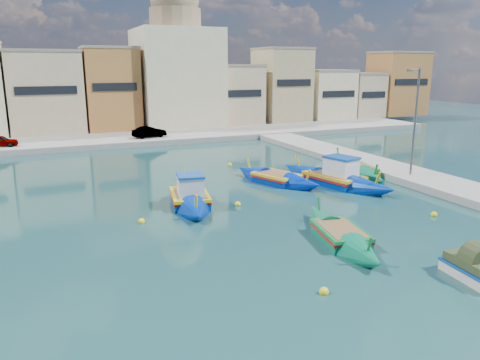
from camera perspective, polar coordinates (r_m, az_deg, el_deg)
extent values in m
plane|color=#14363C|center=(22.15, -3.32, -7.94)|extent=(160.00, 160.00, 0.00)
cube|color=gray|center=(52.41, -15.60, 4.66)|extent=(80.00, 8.00, 0.60)
cube|color=tan|center=(59.15, -22.59, 9.79)|extent=(7.88, 7.44, 8.99)
cube|color=gray|center=(59.09, -23.02, 14.27)|extent=(8.04, 7.59, 0.30)
cube|color=black|center=(55.36, -22.53, 10.06)|extent=(6.30, 0.10, 0.90)
cube|color=#B77439|center=(59.10, -15.43, 10.55)|extent=(6.17, 6.13, 9.43)
cube|color=gray|center=(59.06, -15.75, 15.26)|extent=(6.29, 6.26, 0.30)
cube|color=black|center=(56.00, -14.98, 10.91)|extent=(4.93, 0.10, 0.90)
cube|color=tan|center=(61.50, -8.42, 9.43)|extent=(7.31, 7.69, 6.05)
cube|color=gray|center=(61.34, -8.53, 12.39)|extent=(7.46, 7.85, 0.30)
cube|color=black|center=(57.74, -7.39, 9.49)|extent=(5.85, 0.10, 0.90)
cube|color=tan|center=(63.82, -1.37, 10.34)|extent=(7.54, 7.30, 7.41)
cube|color=gray|center=(63.70, -1.39, 13.80)|extent=(7.69, 7.45, 0.30)
cube|color=black|center=(60.40, -0.02, 10.50)|extent=(6.03, 0.10, 0.90)
cube|color=tan|center=(67.00, 5.08, 11.41)|extent=(6.36, 6.97, 9.63)
cube|color=gray|center=(66.98, 5.17, 15.66)|extent=(6.48, 7.11, 0.30)
cube|color=black|center=(63.90, 6.63, 11.69)|extent=(5.09, 0.10, 0.90)
cube|color=beige|center=(70.69, 10.34, 10.16)|extent=(6.63, 6.70, 6.65)
cube|color=gray|center=(70.57, 10.47, 12.97)|extent=(6.76, 6.83, 0.30)
cube|color=black|center=(67.88, 11.97, 10.22)|extent=(5.30, 0.10, 0.90)
cube|color=tan|center=(74.59, 14.13, 9.98)|extent=(5.08, 7.51, 6.20)
cube|color=gray|center=(74.46, 14.28, 12.47)|extent=(5.18, 7.66, 0.30)
cube|color=black|center=(71.60, 16.02, 9.96)|extent=(4.06, 0.10, 0.90)
cube|color=#B77439|center=(78.33, 18.62, 10.99)|extent=(7.79, 6.00, 9.33)
cube|color=gray|center=(78.29, 18.90, 14.51)|extent=(7.95, 6.12, 0.30)
cube|color=black|center=(76.06, 20.20, 11.16)|extent=(6.23, 0.10, 0.90)
cube|color=beige|center=(61.75, -7.69, 12.24)|extent=(10.00, 10.00, 12.00)
cylinder|color=#9E8466|center=(61.98, -7.92, 18.90)|extent=(6.40, 6.40, 2.40)
sphere|color=#9E8466|center=(62.22, -7.99, 20.91)|extent=(6.00, 6.00, 6.00)
cylinder|color=#595B60|center=(35.52, 20.52, 6.17)|extent=(0.16, 0.16, 8.00)
cylinder|color=#595B60|center=(34.99, 20.58, 12.48)|extent=(1.00, 0.10, 0.10)
cube|color=#595B60|center=(34.65, 19.96, 12.45)|extent=(0.35, 0.15, 0.18)
imported|color=#4C1919|center=(50.45, -27.22, 4.26)|extent=(3.38, 1.88, 1.09)
imported|color=#4C1919|center=(51.52, -10.99, 5.77)|extent=(3.81, 2.02, 1.19)
cube|color=#002E9E|center=(33.59, 11.36, -0.19)|extent=(3.11, 4.34, 1.10)
cone|color=#002E9E|center=(35.70, 7.43, 0.88)|extent=(3.03, 4.03, 2.81)
cone|color=#002E9E|center=(31.66, 15.81, -1.21)|extent=(3.03, 4.03, 2.81)
cube|color=#EAAE13|center=(33.49, 11.40, 0.57)|extent=(3.25, 4.57, 0.20)
cube|color=red|center=(33.53, 11.38, 0.24)|extent=(3.24, 4.44, 0.11)
cube|color=olive|center=(33.47, 11.41, 0.72)|extent=(2.70, 3.92, 0.07)
cylinder|color=#EAAE13|center=(35.76, 7.10, 2.08)|extent=(0.28, 0.54, 1.19)
cylinder|color=#EAAE13|center=(31.30, 16.37, -0.07)|extent=(0.28, 0.54, 1.19)
cube|color=white|center=(32.98, 12.20, 1.56)|extent=(1.99, 2.32, 1.20)
cube|color=#0F47A5|center=(32.85, 12.26, 2.70)|extent=(2.11, 2.48, 0.13)
cube|color=#002C9F|center=(28.42, -6.12, -2.59)|extent=(2.67, 3.65, 1.04)
cone|color=#002C9F|center=(31.03, -6.71, -1.10)|extent=(2.62, 3.42, 2.59)
cone|color=#002C9F|center=(25.81, -5.42, -4.17)|extent=(2.62, 3.42, 2.59)
cube|color=yellow|center=(28.30, -6.14, -1.74)|extent=(2.78, 3.84, 0.19)
cube|color=red|center=(28.35, -6.13, -2.11)|extent=(2.78, 3.72, 0.10)
cube|color=olive|center=(28.28, -6.15, -1.58)|extent=(2.30, 3.29, 0.06)
cylinder|color=yellow|center=(31.13, -6.79, 0.23)|extent=(0.24, 0.51, 1.13)
cylinder|color=yellow|center=(25.35, -5.38, -2.90)|extent=(0.24, 0.51, 1.13)
cube|color=white|center=(27.67, -6.06, -0.70)|extent=(1.75, 1.93, 1.14)
cube|color=#0F47A5|center=(27.52, -6.10, 0.57)|extent=(1.85, 2.07, 0.12)
cube|color=#0A6E46|center=(36.93, 13.79, 0.94)|extent=(2.86, 3.95, 1.08)
cone|color=#0A6E46|center=(39.55, 11.98, 1.96)|extent=(2.80, 3.69, 2.73)
cone|color=#0A6E46|center=(34.35, 15.89, -0.06)|extent=(2.80, 3.69, 2.73)
cube|color=#1A832C|center=(36.84, 13.84, 1.63)|extent=(2.98, 4.16, 0.20)
cube|color=#197F33|center=(36.88, 13.82, 1.34)|extent=(2.98, 4.03, 0.11)
cube|color=olive|center=(36.82, 13.84, 1.76)|extent=(2.47, 3.56, 0.07)
cylinder|color=#1A832C|center=(39.67, 11.86, 3.04)|extent=(0.25, 0.53, 1.18)
cylinder|color=#1A832C|center=(33.94, 16.20, 0.98)|extent=(0.25, 0.53, 1.18)
cube|color=#0027AD|center=(33.51, 4.46, -0.02)|extent=(2.95, 3.55, 1.00)
cone|color=#0027AD|center=(35.16, 1.39, 0.76)|extent=(2.89, 3.37, 2.48)
cone|color=#0027AD|center=(31.96, 7.85, -0.71)|extent=(2.89, 3.37, 2.48)
cube|color=yellow|center=(33.42, 4.48, 0.68)|extent=(3.09, 3.73, 0.18)
cube|color=red|center=(33.46, 4.47, 0.38)|extent=(3.07, 3.64, 0.10)
cube|color=olive|center=(33.40, 4.48, 0.81)|extent=(2.58, 3.19, 0.06)
cylinder|color=yellow|center=(35.19, 1.11, 1.86)|extent=(0.30, 0.49, 1.09)
cylinder|color=yellow|center=(31.65, 8.24, 0.35)|extent=(0.30, 0.49, 1.09)
cube|color=#0B734F|center=(23.03, 12.11, -6.87)|extent=(2.50, 3.50, 0.93)
cone|color=#0B734F|center=(25.31, 9.78, -4.74)|extent=(2.44, 3.26, 2.36)
cone|color=#0B734F|center=(20.81, 14.99, -9.20)|extent=(2.44, 3.26, 2.36)
cube|color=#177738|center=(22.90, 12.16, -5.95)|extent=(2.61, 3.69, 0.17)
cube|color=red|center=(22.96, 12.14, -6.35)|extent=(2.60, 3.58, 0.09)
cube|color=olive|center=(22.88, 12.17, -5.78)|extent=(2.16, 3.16, 0.06)
cylinder|color=#177738|center=(25.35, 9.63, -3.26)|extent=(0.22, 0.46, 1.02)
cylinder|color=#177738|center=(20.37, 15.42, -7.90)|extent=(0.22, 0.46, 1.02)
cube|color=beige|center=(20.93, 26.81, -10.43)|extent=(1.69, 2.75, 0.65)
cube|color=#0F47A5|center=(20.81, 26.90, -9.65)|extent=(1.75, 2.84, 0.11)
cube|color=#2D381E|center=(20.72, 26.97, -9.01)|extent=(1.61, 2.45, 0.33)
cylinder|color=#2D381E|center=(20.66, 27.02, -8.60)|extent=(0.82, 2.36, 0.56)
sphere|color=#FFF31A|center=(25.63, -11.92, -4.96)|extent=(0.36, 0.36, 0.36)
sphere|color=#FFF31A|center=(28.08, -0.27, -2.99)|extent=(0.36, 0.36, 0.36)
sphere|color=#FFF31A|center=(39.16, -1.24, 1.86)|extent=(0.36, 0.36, 0.36)
sphere|color=#FFF31A|center=(28.34, 22.57, -3.93)|extent=(0.36, 0.36, 0.36)
sphere|color=#FFF31A|center=(18.00, 10.20, -13.25)|extent=(0.36, 0.36, 0.36)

